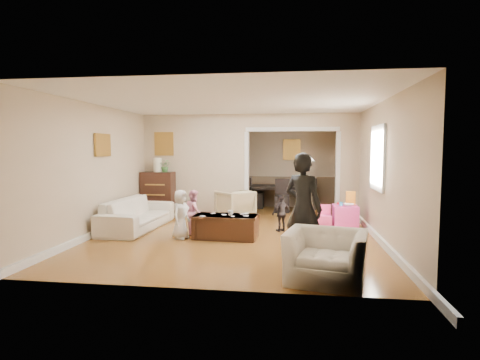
# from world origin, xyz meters

# --- Properties ---
(floor) EXTENTS (7.00, 7.00, 0.00)m
(floor) POSITION_xyz_m (0.00, 0.00, 0.00)
(floor) COLOR #A96C2B
(floor) RESTS_ON ground
(partition_left) EXTENTS (2.75, 0.18, 2.60)m
(partition_left) POSITION_xyz_m (-1.38, 1.80, 1.30)
(partition_left) COLOR #C4AD8F
(partition_left) RESTS_ON ground
(partition_right) EXTENTS (0.55, 0.18, 2.60)m
(partition_right) POSITION_xyz_m (2.48, 1.80, 1.30)
(partition_right) COLOR #C4AD8F
(partition_right) RESTS_ON ground
(partition_header) EXTENTS (2.22, 0.18, 0.35)m
(partition_header) POSITION_xyz_m (1.10, 1.80, 2.42)
(partition_header) COLOR #C4AD8F
(partition_header) RESTS_ON partition_right
(window_pane) EXTENTS (0.03, 0.95, 1.10)m
(window_pane) POSITION_xyz_m (2.73, -0.40, 1.55)
(window_pane) COLOR white
(window_pane) RESTS_ON ground
(framed_art_partition) EXTENTS (0.45, 0.03, 0.55)m
(framed_art_partition) POSITION_xyz_m (-2.20, 1.70, 1.85)
(framed_art_partition) COLOR brown
(framed_art_partition) RESTS_ON partition_left
(framed_art_sofa_wall) EXTENTS (0.03, 0.55, 0.40)m
(framed_art_sofa_wall) POSITION_xyz_m (-2.71, -0.60, 1.80)
(framed_art_sofa_wall) COLOR brown
(framed_art_alcove) EXTENTS (0.45, 0.03, 0.55)m
(framed_art_alcove) POSITION_xyz_m (1.10, 3.44, 1.70)
(framed_art_alcove) COLOR brown
(sofa) EXTENTS (0.95, 2.26, 0.65)m
(sofa) POSITION_xyz_m (-2.19, -0.16, 0.33)
(sofa) COLOR silver
(sofa) RESTS_ON ground
(armchair_back) EXTENTS (1.09, 1.09, 0.71)m
(armchair_back) POSITION_xyz_m (-0.27, 1.29, 0.35)
(armchair_back) COLOR #C7B38A
(armchair_back) RESTS_ON ground
(armchair_front) EXTENTS (1.18, 1.08, 0.66)m
(armchair_front) POSITION_xyz_m (1.56, -2.99, 0.33)
(armchair_front) COLOR silver
(armchair_front) RESTS_ON ground
(dresser) EXTENTS (0.82, 0.46, 1.13)m
(dresser) POSITION_xyz_m (-2.31, 1.50, 0.56)
(dresser) COLOR black
(dresser) RESTS_ON ground
(table_lamp) EXTENTS (0.22, 0.22, 0.36)m
(table_lamp) POSITION_xyz_m (-2.31, 1.50, 1.31)
(table_lamp) COLOR #EFE8C3
(table_lamp) RESTS_ON dresser
(potted_plant) EXTENTS (0.28, 0.25, 0.31)m
(potted_plant) POSITION_xyz_m (-2.11, 1.50, 1.28)
(potted_plant) COLOR #3C6E31
(potted_plant) RESTS_ON dresser
(coffee_table) EXTENTS (1.24, 0.68, 0.45)m
(coffee_table) POSITION_xyz_m (-0.15, -0.78, 0.22)
(coffee_table) COLOR #391C12
(coffee_table) RESTS_ON ground
(coffee_cup) EXTENTS (0.12, 0.12, 0.10)m
(coffee_cup) POSITION_xyz_m (-0.05, -0.83, 0.50)
(coffee_cup) COLOR white
(coffee_cup) RESTS_ON coffee_table
(play_table) EXTENTS (0.52, 0.52, 0.49)m
(play_table) POSITION_xyz_m (2.28, 0.54, 0.25)
(play_table) COLOR #FF43B4
(play_table) RESTS_ON ground
(cereal_box) EXTENTS (0.20, 0.07, 0.30)m
(cereal_box) POSITION_xyz_m (2.40, 0.64, 0.64)
(cereal_box) COLOR yellow
(cereal_box) RESTS_ON play_table
(cyan_cup) EXTENTS (0.08, 0.08, 0.08)m
(cyan_cup) POSITION_xyz_m (2.18, 0.49, 0.53)
(cyan_cup) COLOR teal
(cyan_cup) RESTS_ON play_table
(toy_block) EXTENTS (0.10, 0.08, 0.05)m
(toy_block) POSITION_xyz_m (2.16, 0.66, 0.52)
(toy_block) COLOR red
(toy_block) RESTS_ON play_table
(play_bowl) EXTENTS (0.23, 0.23, 0.06)m
(play_bowl) POSITION_xyz_m (2.33, 0.42, 0.52)
(play_bowl) COLOR silver
(play_bowl) RESTS_ON play_table
(dining_table) EXTENTS (1.95, 1.18, 0.66)m
(dining_table) POSITION_xyz_m (0.85, 3.08, 0.33)
(dining_table) COLOR black
(dining_table) RESTS_ON ground
(adult_person) EXTENTS (0.73, 0.67, 1.67)m
(adult_person) POSITION_xyz_m (1.28, -2.24, 0.84)
(adult_person) COLOR black
(adult_person) RESTS_ON ground
(child_kneel_a) EXTENTS (0.40, 0.52, 0.94)m
(child_kneel_a) POSITION_xyz_m (-1.00, -0.93, 0.47)
(child_kneel_a) COLOR silver
(child_kneel_a) RESTS_ON ground
(child_kneel_b) EXTENTS (0.45, 0.51, 0.89)m
(child_kneel_b) POSITION_xyz_m (-0.85, -0.48, 0.45)
(child_kneel_b) COLOR pink
(child_kneel_b) RESTS_ON ground
(child_toddler) EXTENTS (0.47, 0.42, 0.77)m
(child_toddler) POSITION_xyz_m (0.90, -0.03, 0.38)
(child_toddler) COLOR black
(child_toddler) RESTS_ON ground
(craft_papers) EXTENTS (0.92, 0.49, 0.00)m
(craft_papers) POSITION_xyz_m (-0.09, -0.76, 0.45)
(craft_papers) COLOR white
(craft_papers) RESTS_ON coffee_table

